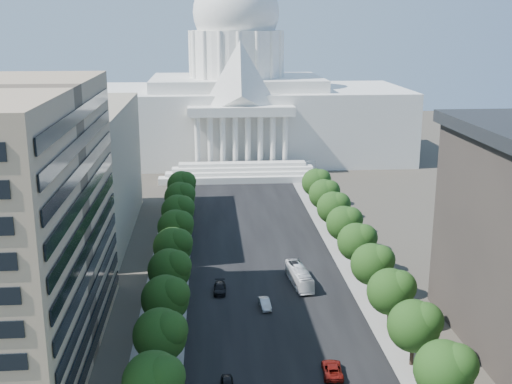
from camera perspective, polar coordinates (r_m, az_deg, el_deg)
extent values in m
cube|color=black|center=(144.28, 0.18, -4.58)|extent=(30.00, 260.00, 0.01)
cube|color=gray|center=(144.10, -7.40, -4.74)|extent=(8.00, 260.00, 0.02)
cube|color=gray|center=(146.95, 7.61, -4.35)|extent=(8.00, 260.00, 0.02)
cube|color=white|center=(233.52, -1.69, 6.17)|extent=(120.00, 50.00, 25.00)
cube|color=white|center=(231.74, -1.72, 9.71)|extent=(60.00, 40.00, 4.00)
cube|color=white|center=(205.68, -1.34, 7.22)|extent=(34.00, 8.00, 3.00)
cylinder|color=white|center=(231.03, -1.74, 12.18)|extent=(32.00, 32.00, 16.00)
ellipsoid|color=white|center=(230.76, -1.77, 15.66)|extent=(30.00, 30.00, 27.60)
cube|color=gray|center=(153.81, -18.26, 1.71)|extent=(38.00, 52.00, 30.00)
sphere|color=#14330E|center=(81.61, -9.12, -16.34)|extent=(7.60, 7.60, 7.60)
sphere|color=#14330E|center=(80.27, -8.21, -15.93)|extent=(5.32, 5.32, 5.32)
cylinder|color=#33261C|center=(94.29, -8.42, -15.00)|extent=(0.56, 0.56, 2.94)
sphere|color=#14330E|center=(92.05, -8.53, -12.46)|extent=(7.60, 7.60, 7.60)
sphere|color=#14330E|center=(90.76, -7.74, -12.04)|extent=(5.32, 5.32, 5.32)
cylinder|color=#33261C|center=(104.84, -7.98, -11.72)|extent=(0.56, 0.56, 2.94)
sphere|color=#14330E|center=(102.82, -8.08, -9.38)|extent=(7.60, 7.60, 7.60)
sphere|color=#14330E|center=(101.58, -7.37, -8.97)|extent=(5.32, 5.32, 5.32)
cylinder|color=#33261C|center=(115.67, -7.64, -9.06)|extent=(0.56, 0.56, 2.94)
sphere|color=#14330E|center=(113.84, -7.72, -6.89)|extent=(7.60, 7.60, 7.60)
sphere|color=#14330E|center=(112.64, -7.08, -6.49)|extent=(5.32, 5.32, 5.32)
cylinder|color=#33261C|center=(126.71, -7.35, -6.85)|extent=(0.56, 0.56, 2.94)
sphere|color=#14330E|center=(125.04, -7.43, -4.85)|extent=(7.60, 7.60, 7.60)
sphere|color=#14330E|center=(123.88, -6.84, -4.46)|extent=(5.32, 5.32, 5.32)
cylinder|color=#33261C|center=(137.91, -7.12, -4.99)|extent=(0.56, 0.56, 2.94)
sphere|color=#14330E|center=(136.38, -7.18, -3.14)|extent=(7.60, 7.60, 7.60)
sphere|color=#14330E|center=(135.25, -6.65, -2.77)|extent=(5.32, 5.32, 5.32)
cylinder|color=#33261C|center=(149.23, -6.92, -3.42)|extent=(0.56, 0.56, 2.94)
sphere|color=#14330E|center=(147.82, -6.98, -1.69)|extent=(7.60, 7.60, 7.60)
sphere|color=#14330E|center=(146.71, -6.49, -1.34)|extent=(5.32, 5.32, 5.32)
cylinder|color=#33261C|center=(160.66, -6.75, -2.07)|extent=(0.56, 0.56, 2.94)
sphere|color=#14330E|center=(159.35, -6.80, -0.46)|extent=(7.60, 7.60, 7.60)
sphere|color=#14330E|center=(158.26, -6.35, -0.12)|extent=(5.32, 5.32, 5.32)
cylinder|color=#33261C|center=(172.16, -6.60, -0.90)|extent=(0.56, 0.56, 2.94)
sphere|color=#14330E|center=(170.94, -6.65, 0.61)|extent=(7.60, 7.60, 7.60)
sphere|color=#14330E|center=(169.87, -6.22, 0.93)|extent=(5.32, 5.32, 5.32)
sphere|color=#14330E|center=(86.30, 16.36, -14.94)|extent=(7.60, 7.60, 7.60)
sphere|color=#14330E|center=(85.59, 17.46, -14.42)|extent=(5.32, 5.32, 5.32)
cylinder|color=#33261C|center=(98.38, 13.67, -13.93)|extent=(0.56, 0.56, 2.94)
sphere|color=#14330E|center=(96.22, 13.84, -11.48)|extent=(7.60, 7.60, 7.60)
sphere|color=#14330E|center=(95.49, 14.80, -11.00)|extent=(5.32, 5.32, 5.32)
cylinder|color=#33261C|center=(108.52, 11.72, -10.93)|extent=(0.56, 0.56, 2.94)
sphere|color=#14330E|center=(106.58, 11.85, -8.66)|extent=(7.60, 7.60, 7.60)
sphere|color=#14330E|center=(105.83, 12.70, -8.21)|extent=(5.32, 5.32, 5.32)
cylinder|color=#33261C|center=(119.02, 10.13, -8.45)|extent=(0.56, 0.56, 2.94)
sphere|color=#14330E|center=(117.25, 10.24, -6.34)|extent=(7.60, 7.60, 7.60)
sphere|color=#14330E|center=(116.49, 10.99, -5.92)|extent=(5.32, 5.32, 5.32)
cylinder|color=#33261C|center=(129.77, 8.83, -6.37)|extent=(0.56, 0.56, 2.94)
sphere|color=#14330E|center=(128.15, 8.91, -4.41)|extent=(7.60, 7.60, 7.60)
sphere|color=#14330E|center=(127.39, 9.59, -4.01)|extent=(5.32, 5.32, 5.32)
cylinder|color=#33261C|center=(140.73, 7.73, -4.60)|extent=(0.56, 0.56, 2.94)
sphere|color=#14330E|center=(139.23, 7.80, -2.78)|extent=(7.60, 7.60, 7.60)
sphere|color=#14330E|center=(138.47, 8.42, -2.41)|extent=(5.32, 5.32, 5.32)
cylinder|color=#33261C|center=(151.84, 6.80, -3.09)|extent=(0.56, 0.56, 2.94)
sphere|color=#14330E|center=(150.46, 6.85, -1.39)|extent=(7.60, 7.60, 7.60)
sphere|color=#14330E|center=(149.69, 7.42, -1.04)|extent=(5.32, 5.32, 5.32)
cylinder|color=#33261C|center=(163.08, 5.99, -1.79)|extent=(0.56, 0.56, 2.94)
sphere|color=#14330E|center=(161.79, 6.04, -0.19)|extent=(7.60, 7.60, 7.60)
sphere|color=#14330E|center=(161.02, 6.56, 0.14)|extent=(5.32, 5.32, 5.32)
cylinder|color=#33261C|center=(174.43, 5.29, -0.65)|extent=(0.56, 0.56, 2.94)
sphere|color=#14330E|center=(173.22, 5.33, 0.84)|extent=(7.60, 7.60, 7.60)
sphere|color=#14330E|center=(172.45, 5.82, 1.16)|extent=(5.32, 5.32, 5.32)
cylinder|color=gray|center=(96.91, 15.40, -12.49)|extent=(0.18, 0.18, 9.00)
cylinder|color=gray|center=(94.65, 14.89, -10.25)|extent=(2.40, 0.14, 0.14)
sphere|color=gray|center=(94.35, 14.24, -10.35)|extent=(0.44, 0.44, 0.44)
cylinder|color=gray|center=(118.49, 11.38, -7.03)|extent=(0.18, 0.18, 9.00)
cylinder|color=gray|center=(116.65, 10.92, -5.11)|extent=(2.40, 0.14, 0.14)
sphere|color=gray|center=(116.41, 10.39, -5.17)|extent=(0.44, 0.44, 0.44)
cylinder|color=gray|center=(141.21, 8.68, -3.27)|extent=(0.18, 0.18, 9.00)
cylinder|color=gray|center=(139.67, 8.27, -1.61)|extent=(2.40, 0.14, 0.14)
sphere|color=gray|center=(139.46, 7.83, -1.66)|extent=(0.44, 0.44, 0.44)
cylinder|color=gray|center=(164.59, 6.75, -0.56)|extent=(0.18, 0.18, 9.00)
cylinder|color=gray|center=(163.27, 6.39, 0.89)|extent=(2.40, 0.14, 0.14)
sphere|color=gray|center=(163.09, 6.01, 0.85)|extent=(0.44, 0.44, 0.44)
cylinder|color=gray|center=(188.39, 5.31, 1.48)|extent=(0.18, 0.18, 9.00)
cylinder|color=gray|center=(187.23, 4.98, 2.75)|extent=(2.40, 0.14, 0.14)
sphere|color=gray|center=(187.08, 4.65, 2.72)|extent=(0.44, 0.44, 0.44)
imported|color=#ABACB3|center=(112.96, 0.79, -9.91)|extent=(2.11, 4.93, 1.58)
imported|color=#67100B|center=(94.29, 6.79, -15.40)|extent=(3.18, 6.09, 1.64)
imported|color=black|center=(119.17, -3.24, -8.55)|extent=(2.44, 5.56, 1.59)
imported|color=silver|center=(122.28, 3.87, -7.49)|extent=(4.04, 12.16, 3.32)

